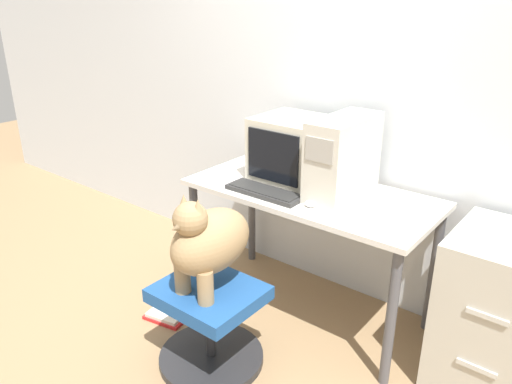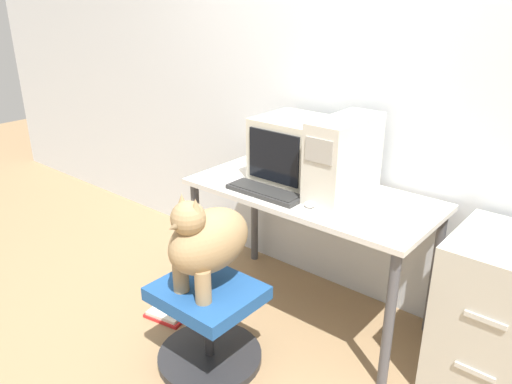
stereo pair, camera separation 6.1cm
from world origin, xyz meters
The scene contains 11 objects.
ground_plane centered at (0.00, 0.00, 0.00)m, with size 12.00×12.00×0.00m, color #937551.
wall_back centered at (0.00, 0.72, 1.30)m, with size 8.00×0.05×2.60m.
desk centered at (0.00, 0.33, 0.67)m, with size 1.38×0.65×0.77m.
crt_monitor centered at (-0.19, 0.42, 0.95)m, with size 0.41×0.39×0.36m.
pc_tower centered at (0.16, 0.38, 0.99)m, with size 0.20×0.49×0.42m.
keyboard centered at (-0.17, 0.13, 0.79)m, with size 0.44×0.15×0.03m.
computer_mouse centered at (0.12, 0.13, 0.79)m, with size 0.06×0.04×0.03m.
office_chair centered at (-0.13, -0.36, 0.23)m, with size 0.54×0.54×0.44m.
dog centered at (-0.13, -0.36, 0.70)m, with size 0.28×0.47×0.51m.
filing_cabinet centered at (1.03, 0.38, 0.39)m, with size 0.49×0.54×0.78m.
book_stack_floor centered at (-0.59, -0.25, 0.02)m, with size 0.27×0.22×0.04m.
Camera 1 is at (1.35, -1.85, 1.79)m, focal length 35.00 mm.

